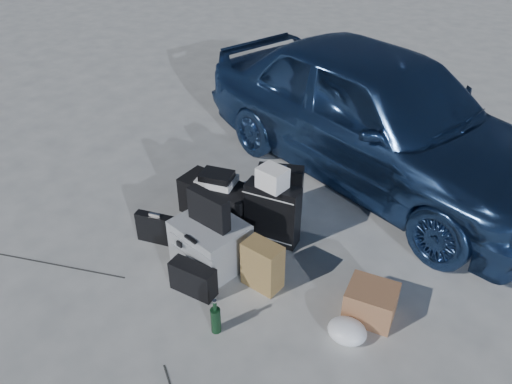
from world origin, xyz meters
TOP-DOWN VIEW (x-y plane):
  - ground at (0.00, 0.00)m, footprint 60.00×60.00m
  - car at (0.50, 2.63)m, footprint 4.74×3.10m
  - pelican_case at (-0.14, 0.36)m, footprint 0.70×0.61m
  - laptop_bag at (-0.13, 0.36)m, footprint 0.43×0.16m
  - briefcase at (-0.75, 0.32)m, footprint 0.41×0.18m
  - suitcase_left at (0.04, 1.30)m, footprint 0.48×0.32m
  - suitcase_right at (0.16, 0.94)m, footprint 0.53×0.25m
  - white_carton at (0.17, 0.92)m, footprint 0.28×0.23m
  - duffel_bag at (-0.50, 0.97)m, footprint 0.81×0.37m
  - flat_box_white at (-0.51, 0.98)m, footprint 0.42×0.35m
  - flat_box_black at (-0.49, 0.96)m, footprint 0.36×0.29m
  - kraft_bag at (0.41, 0.36)m, footprint 0.35×0.23m
  - cardboard_box at (1.33, 0.53)m, footprint 0.42×0.38m
  - plastic_bag at (1.27, 0.20)m, footprint 0.32×0.28m
  - messenger_bag at (-0.04, -0.02)m, footprint 0.41×0.17m
  - green_bottle at (0.38, -0.27)m, footprint 0.10×0.10m

SIDE VIEW (x-z plane):
  - ground at x=0.00m, z-range 0.00..0.00m
  - plastic_bag at x=1.27m, z-range 0.00..0.17m
  - messenger_bag at x=-0.04m, z-range 0.00..0.28m
  - cardboard_box at x=1.33m, z-range 0.00..0.29m
  - briefcase at x=-0.75m, z-range 0.00..0.31m
  - green_bottle at x=0.38m, z-range 0.00..0.32m
  - duffel_bag at x=-0.50m, z-range 0.00..0.40m
  - kraft_bag at x=0.41m, z-range 0.00..0.44m
  - pelican_case at x=-0.14m, z-range 0.00..0.44m
  - suitcase_left at x=0.04m, z-range 0.00..0.59m
  - suitcase_right at x=0.16m, z-range 0.00..0.62m
  - flat_box_white at x=-0.51m, z-range 0.40..0.46m
  - flat_box_black at x=-0.49m, z-range 0.46..0.53m
  - laptop_bag at x=-0.13m, z-range 0.44..0.75m
  - white_carton at x=0.17m, z-range 0.62..0.81m
  - car at x=0.50m, z-range 0.00..1.50m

